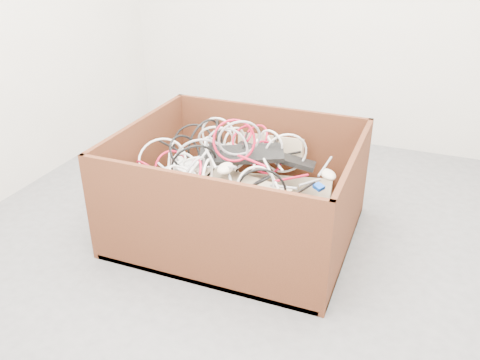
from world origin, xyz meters
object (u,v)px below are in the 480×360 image
at_px(power_strip_right, 188,176).
at_px(vga_plug, 319,187).
at_px(cardboard_box, 236,208).
at_px(power_strip_left, 184,167).

height_order(power_strip_right, vga_plug, power_strip_right).
relative_size(cardboard_box, power_strip_left, 4.07).
distance_m(cardboard_box, power_strip_left, 0.34).
height_order(power_strip_left, power_strip_right, power_strip_left).
bearing_deg(power_strip_right, power_strip_left, 171.77).
height_order(power_strip_left, vga_plug, power_strip_left).
relative_size(power_strip_left, power_strip_right, 0.95).
height_order(cardboard_box, power_strip_right, cardboard_box).
relative_size(cardboard_box, vga_plug, 25.37).
bearing_deg(vga_plug, power_strip_right, -139.55).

